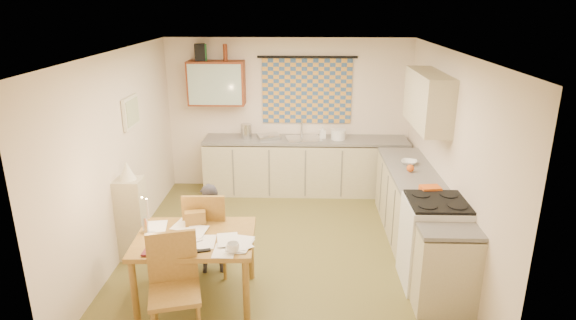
{
  "coord_description": "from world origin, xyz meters",
  "views": [
    {
      "loc": [
        0.23,
        -5.57,
        3.06
      ],
      "look_at": [
        0.05,
        0.2,
        1.14
      ],
      "focal_mm": 30.0,
      "sensor_mm": 36.0,
      "label": 1
    }
  ],
  "objects_px": {
    "chair_far": "(209,247)",
    "counter_back": "(305,166)",
    "person": "(211,229)",
    "shelf_stand": "(132,219)",
    "stove": "(434,243)",
    "counter_right": "(417,217)",
    "dining_table": "(197,268)"
  },
  "relations": [
    {
      "from": "person",
      "to": "shelf_stand",
      "type": "distance_m",
      "value": 1.07
    },
    {
      "from": "counter_back",
      "to": "dining_table",
      "type": "distance_m",
      "value": 3.31
    },
    {
      "from": "chair_far",
      "to": "shelf_stand",
      "type": "bearing_deg",
      "value": -19.67
    },
    {
      "from": "chair_far",
      "to": "person",
      "type": "relative_size",
      "value": 0.94
    },
    {
      "from": "counter_back",
      "to": "shelf_stand",
      "type": "bearing_deg",
      "value": -133.68
    },
    {
      "from": "stove",
      "to": "shelf_stand",
      "type": "xyz_separation_m",
      "value": [
        -3.54,
        0.49,
        0.01
      ]
    },
    {
      "from": "stove",
      "to": "counter_right",
      "type": "bearing_deg",
      "value": 90.0
    },
    {
      "from": "chair_far",
      "to": "person",
      "type": "distance_m",
      "value": 0.23
    },
    {
      "from": "chair_far",
      "to": "shelf_stand",
      "type": "height_order",
      "value": "chair_far"
    },
    {
      "from": "counter_back",
      "to": "counter_right",
      "type": "bearing_deg",
      "value": -53.65
    },
    {
      "from": "dining_table",
      "to": "chair_far",
      "type": "distance_m",
      "value": 0.56
    },
    {
      "from": "counter_right",
      "to": "shelf_stand",
      "type": "distance_m",
      "value": 3.55
    },
    {
      "from": "dining_table",
      "to": "person",
      "type": "bearing_deg",
      "value": 82.19
    },
    {
      "from": "shelf_stand",
      "to": "counter_back",
      "type": "bearing_deg",
      "value": 46.32
    },
    {
      "from": "stove",
      "to": "chair_far",
      "type": "distance_m",
      "value": 2.56
    },
    {
      "from": "counter_right",
      "to": "stove",
      "type": "height_order",
      "value": "stove"
    },
    {
      "from": "shelf_stand",
      "to": "stove",
      "type": "bearing_deg",
      "value": -7.84
    },
    {
      "from": "stove",
      "to": "person",
      "type": "distance_m",
      "value": 2.52
    },
    {
      "from": "chair_far",
      "to": "counter_right",
      "type": "bearing_deg",
      "value": -168.38
    },
    {
      "from": "person",
      "to": "shelf_stand",
      "type": "relative_size",
      "value": 1.07
    },
    {
      "from": "counter_right",
      "to": "chair_far",
      "type": "distance_m",
      "value": 2.63
    },
    {
      "from": "dining_table",
      "to": "stove",
      "type": "bearing_deg",
      "value": 5.91
    },
    {
      "from": "shelf_stand",
      "to": "chair_far",
      "type": "bearing_deg",
      "value": -17.66
    },
    {
      "from": "counter_back",
      "to": "person",
      "type": "bearing_deg",
      "value": -113.48
    },
    {
      "from": "stove",
      "to": "person",
      "type": "xyz_separation_m",
      "value": [
        -2.52,
        0.18,
        0.05
      ]
    },
    {
      "from": "counter_back",
      "to": "counter_right",
      "type": "relative_size",
      "value": 1.12
    },
    {
      "from": "counter_right",
      "to": "stove",
      "type": "distance_m",
      "value": 0.79
    },
    {
      "from": "stove",
      "to": "person",
      "type": "relative_size",
      "value": 0.91
    },
    {
      "from": "stove",
      "to": "chair_far",
      "type": "height_order",
      "value": "chair_far"
    },
    {
      "from": "dining_table",
      "to": "person",
      "type": "relative_size",
      "value": 1.13
    },
    {
      "from": "stove",
      "to": "dining_table",
      "type": "bearing_deg",
      "value": -171.38
    },
    {
      "from": "chair_far",
      "to": "counter_back",
      "type": "bearing_deg",
      "value": -116.07
    }
  ]
}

